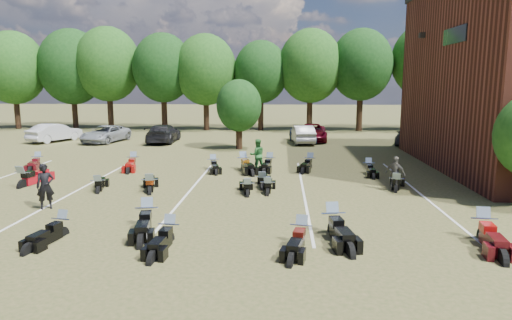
# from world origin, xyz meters

# --- Properties ---
(ground) EXTENTS (160.00, 160.00, 0.00)m
(ground) POSITION_xyz_m (0.00, 0.00, 0.00)
(ground) COLOR brown
(ground) RESTS_ON ground
(car_0) EXTENTS (2.31, 4.17, 1.34)m
(car_0) POSITION_xyz_m (-18.31, 20.11, 0.67)
(car_0) COLOR maroon
(car_0) RESTS_ON ground
(car_1) EXTENTS (3.21, 4.66, 1.46)m
(car_1) POSITION_xyz_m (-17.18, 18.83, 0.73)
(car_1) COLOR silver
(car_1) RESTS_ON ground
(car_2) EXTENTS (3.06, 5.09, 1.32)m
(car_2) POSITION_xyz_m (-12.96, 18.64, 0.66)
(car_2) COLOR #909398
(car_2) RESTS_ON ground
(car_3) EXTENTS (2.14, 5.00, 1.44)m
(car_3) POSITION_xyz_m (-8.33, 18.79, 0.72)
(car_3) COLOR black
(car_3) RESTS_ON ground
(car_4) EXTENTS (2.32, 4.15, 1.34)m
(car_4) POSITION_xyz_m (2.69, 19.53, 0.67)
(car_4) COLOR navy
(car_4) RESTS_ON ground
(car_5) EXTENTS (1.88, 4.42, 1.42)m
(car_5) POSITION_xyz_m (2.66, 18.98, 0.71)
(car_5) COLOR #9D9D99
(car_5) RESTS_ON ground
(car_6) EXTENTS (2.53, 5.05, 1.37)m
(car_6) POSITION_xyz_m (3.49, 20.37, 0.69)
(car_6) COLOR #580512
(car_6) RESTS_ON ground
(car_7) EXTENTS (3.14, 4.80, 1.29)m
(car_7) POSITION_xyz_m (10.72, 18.57, 0.65)
(car_7) COLOR #343539
(car_7) RESTS_ON ground
(person_black) EXTENTS (0.76, 0.68, 1.73)m
(person_black) POSITION_xyz_m (-7.85, -0.37, 0.87)
(person_black) COLOR black
(person_black) RESTS_ON ground
(person_green) EXTENTS (0.98, 0.85, 1.72)m
(person_green) POSITION_xyz_m (-0.28, 7.58, 0.86)
(person_green) COLOR #27692B
(person_green) RESTS_ON ground
(person_grey) EXTENTS (0.95, 0.84, 1.55)m
(person_grey) POSITION_xyz_m (6.03, 3.31, 0.77)
(person_grey) COLOR #524D46
(person_grey) RESTS_ON ground
(motorcycle_1) EXTENTS (1.00, 2.13, 1.14)m
(motorcycle_1) POSITION_xyz_m (-5.79, -3.39, 0.00)
(motorcycle_1) COLOR black
(motorcycle_1) RESTS_ON ground
(motorcycle_2) EXTENTS (1.20, 2.55, 1.37)m
(motorcycle_2) POSITION_xyz_m (-3.38, -2.37, 0.00)
(motorcycle_2) COLOR black
(motorcycle_2) RESTS_ON ground
(motorcycle_3) EXTENTS (0.81, 2.15, 1.18)m
(motorcycle_3) POSITION_xyz_m (-2.30, -3.77, 0.00)
(motorcycle_3) COLOR black
(motorcycle_3) RESTS_ON ground
(motorcycle_4) EXTENTS (1.19, 2.61, 1.40)m
(motorcycle_4) POSITION_xyz_m (2.67, -2.70, 0.00)
(motorcycle_4) COLOR black
(motorcycle_4) RESTS_ON ground
(motorcycle_5) EXTENTS (1.12, 2.27, 1.21)m
(motorcycle_5) POSITION_xyz_m (1.63, -3.69, 0.00)
(motorcycle_5) COLOR black
(motorcycle_5) RESTS_ON ground
(motorcycle_6) EXTENTS (1.11, 2.59, 1.40)m
(motorcycle_6) POSITION_xyz_m (7.16, -3.01, 0.00)
(motorcycle_6) COLOR #43090E
(motorcycle_6) RESTS_ON ground
(motorcycle_7) EXTENTS (1.12, 2.61, 1.41)m
(motorcycle_7) POSITION_xyz_m (-10.74, 3.01, 0.00)
(motorcycle_7) COLOR maroon
(motorcycle_7) RESTS_ON ground
(motorcycle_8) EXTENTS (1.25, 2.37, 1.26)m
(motorcycle_8) POSITION_xyz_m (-4.62, 2.16, 0.00)
(motorcycle_8) COLOR black
(motorcycle_8) RESTS_ON ground
(motorcycle_9) EXTENTS (1.11, 2.10, 1.12)m
(motorcycle_9) POSITION_xyz_m (-6.90, 2.20, 0.00)
(motorcycle_9) COLOR black
(motorcycle_9) RESTS_ON ground
(motorcycle_10) EXTENTS (0.67, 2.00, 1.11)m
(motorcycle_10) POSITION_xyz_m (0.45, 2.25, 0.00)
(motorcycle_10) COLOR black
(motorcycle_10) RESTS_ON ground
(motorcycle_11) EXTENTS (0.72, 2.09, 1.16)m
(motorcycle_11) POSITION_xyz_m (0.19, 3.24, 0.00)
(motorcycle_11) COLOR black
(motorcycle_11) RESTS_ON ground
(motorcycle_12) EXTENTS (0.88, 2.06, 1.11)m
(motorcycle_12) POSITION_xyz_m (-0.39, 1.99, 0.00)
(motorcycle_12) COLOR black
(motorcycle_12) RESTS_ON ground
(motorcycle_13) EXTENTS (1.26, 2.25, 1.19)m
(motorcycle_13) POSITION_xyz_m (6.06, 3.15, 0.00)
(motorcycle_13) COLOR black
(motorcycle_13) RESTS_ON ground
(motorcycle_14) EXTENTS (1.17, 2.22, 1.18)m
(motorcycle_14) POSITION_xyz_m (-12.74, 7.99, 0.00)
(motorcycle_14) COLOR #490A10
(motorcycle_14) RESTS_ON ground
(motorcycle_15) EXTENTS (1.03, 2.32, 1.25)m
(motorcycle_15) POSITION_xyz_m (-7.24, 7.99, 0.00)
(motorcycle_15) COLOR #970B0B
(motorcycle_15) RESTS_ON ground
(motorcycle_16) EXTENTS (1.14, 2.17, 1.16)m
(motorcycle_16) POSITION_xyz_m (-2.71, 7.77, 0.00)
(motorcycle_16) COLOR black
(motorcycle_16) RESTS_ON ground
(motorcycle_17) EXTENTS (1.52, 2.58, 1.37)m
(motorcycle_17) POSITION_xyz_m (-1.04, 7.84, 0.00)
(motorcycle_17) COLOR black
(motorcycle_17) RESTS_ON ground
(motorcycle_18) EXTENTS (1.03, 2.33, 1.25)m
(motorcycle_18) POSITION_xyz_m (0.36, 8.18, 0.00)
(motorcycle_18) COLOR black
(motorcycle_18) RESTS_ON ground
(motorcycle_19) EXTENTS (0.69, 2.01, 1.11)m
(motorcycle_19) POSITION_xyz_m (5.62, 7.23, 0.00)
(motorcycle_19) COLOR black
(motorcycle_19) RESTS_ON ground
(motorcycle_20) EXTENTS (1.29, 2.28, 1.21)m
(motorcycle_20) POSITION_xyz_m (2.60, 8.41, 0.00)
(motorcycle_20) COLOR black
(motorcycle_20) RESTS_ON ground
(tree_line) EXTENTS (56.00, 6.00, 9.79)m
(tree_line) POSITION_xyz_m (-1.00, 29.00, 6.31)
(tree_line) COLOR black
(tree_line) RESTS_ON ground
(young_tree_midfield) EXTENTS (3.20, 3.20, 4.70)m
(young_tree_midfield) POSITION_xyz_m (-2.00, 15.50, 3.09)
(young_tree_midfield) COLOR black
(young_tree_midfield) RESTS_ON ground
(parking_lines) EXTENTS (20.10, 14.00, 0.01)m
(parking_lines) POSITION_xyz_m (-3.00, 3.00, 0.01)
(parking_lines) COLOR silver
(parking_lines) RESTS_ON ground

